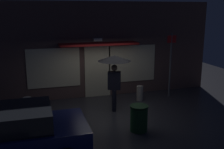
{
  "coord_description": "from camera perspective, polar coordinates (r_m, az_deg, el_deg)",
  "views": [
    {
      "loc": [
        -2.64,
        -8.84,
        3.64
      ],
      "look_at": [
        0.09,
        0.32,
        1.38
      ],
      "focal_mm": 43.85,
      "sensor_mm": 36.0,
      "label": 1
    }
  ],
  "objects": [
    {
      "name": "ground_plane",
      "position": [
        9.92,
        0.05,
        -8.19
      ],
      "size": [
        18.0,
        18.0,
        0.0
      ],
      "primitive_type": "plane",
      "color": "#2D2D33"
    },
    {
      "name": "building_facade",
      "position": [
        11.61,
        -3.28,
        5.08
      ],
      "size": [
        10.3,
        1.0,
        3.99
      ],
      "color": "brown",
      "rests_on": "ground"
    },
    {
      "name": "person_with_umbrella",
      "position": [
        9.78,
        0.48,
        1.69
      ],
      "size": [
        1.18,
        1.18,
        2.07
      ],
      "rotation": [
        0.0,
        0.0,
        -0.37
      ],
      "color": "black",
      "rests_on": "ground"
    },
    {
      "name": "parked_car",
      "position": [
        7.14,
        -21.33,
        -11.84
      ],
      "size": [
        3.9,
        1.96,
        1.38
      ],
      "rotation": [
        0.0,
        0.0,
        -0.01
      ],
      "color": "navy",
      "rests_on": "ground"
    },
    {
      "name": "street_sign_post",
      "position": [
        11.75,
        12.09,
        2.68
      ],
      "size": [
        0.4,
        0.07,
        2.72
      ],
      "color": "#595B60",
      "rests_on": "ground"
    },
    {
      "name": "sidewalk_bollard",
      "position": [
        11.32,
        5.82,
        -3.89
      ],
      "size": [
        0.26,
        0.26,
        0.6
      ],
      "primitive_type": "cylinder",
      "color": "#B2A899",
      "rests_on": "ground"
    },
    {
      "name": "sidewalk_bollard_2",
      "position": [
        10.6,
        -17.22,
        -5.9
      ],
      "size": [
        0.3,
        0.3,
        0.52
      ],
      "primitive_type": "cylinder",
      "color": "#9E998E",
      "rests_on": "ground"
    },
    {
      "name": "trash_bin",
      "position": [
        8.51,
        5.63,
        -9.05
      ],
      "size": [
        0.56,
        0.56,
        0.82
      ],
      "color": "#1E4C23",
      "rests_on": "ground"
    }
  ]
}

